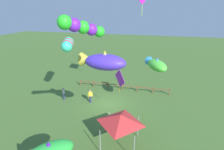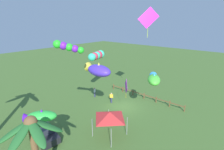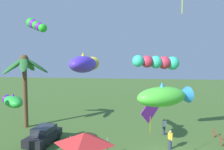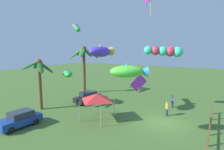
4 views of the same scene
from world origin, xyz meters
The scene contains 10 objects.
ground_plane centered at (0.00, 0.00, 0.00)m, with size 120.00×120.00×0.00m, color #476B2D.
rail_fence centered at (-0.85, -4.26, 0.58)m, with size 12.63×0.12×0.95m.
spectator_0 centered at (5.60, 0.28, 0.81)m, with size 0.40×0.47×1.59m.
spectator_1 centered at (2.18, 0.14, 0.81)m, with size 0.51×0.36×1.59m.
festival_tent centered at (-2.73, 6.14, 2.47)m, with size 2.86×2.86×2.85m.
kite_fish_0 centered at (-5.06, 1.46, 5.70)m, with size 2.50×3.12×1.21m.
kite_tube_1 centered at (4.01, 1.09, 7.12)m, with size 2.56×4.21×1.35m.
kite_diamond_3 centered at (-1.76, 1.98, 4.16)m, with size 1.25×1.27×2.44m.
kite_tube_5 centered at (-1.45, 9.75, 9.78)m, with size 1.76×1.98×1.14m.
kite_fish_6 centered at (-1.41, 6.41, 7.13)m, with size 3.57×1.95×1.41m.
Camera 1 is at (-5.00, 17.69, 10.57)m, focal length 28.33 mm.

